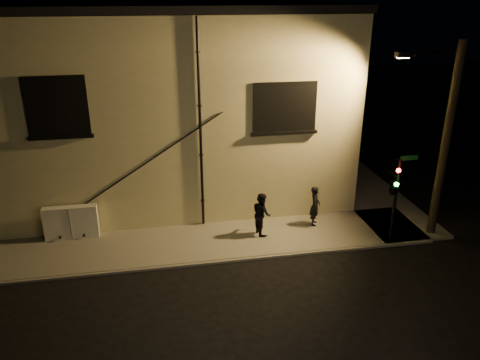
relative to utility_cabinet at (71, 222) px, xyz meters
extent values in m
plane|color=black|center=(7.06, -2.70, -0.80)|extent=(90.00, 90.00, 0.00)
cube|color=slate|center=(4.06, -1.20, -0.74)|extent=(20.00, 3.00, 0.12)
cube|color=slate|center=(13.56, 5.30, -0.74)|extent=(3.00, 16.00, 0.12)
cube|color=beige|center=(4.06, 6.30, 3.45)|extent=(16.00, 12.00, 8.50)
cube|color=black|center=(4.06, 6.30, 7.85)|extent=(16.20, 12.20, 0.30)
cube|color=black|center=(0.06, 0.28, 4.60)|extent=(2.20, 0.10, 2.20)
cube|color=#A5B28C|center=(0.06, 0.29, 4.60)|extent=(1.98, 0.05, 1.98)
cube|color=black|center=(8.66, 0.28, 4.20)|extent=(2.60, 0.10, 2.00)
cube|color=#A5B28C|center=(8.66, 0.29, 4.20)|extent=(2.38, 0.05, 1.78)
cylinder|color=black|center=(5.26, 0.22, 3.51)|extent=(0.11, 0.11, 8.30)
cylinder|color=black|center=(3.06, 0.25, 2.20)|extent=(5.96, 0.04, 3.75)
cylinder|color=black|center=(3.18, 0.25, 2.26)|extent=(5.96, 0.04, 3.75)
cube|color=white|center=(0.00, 0.00, 0.00)|extent=(2.07, 0.35, 1.36)
imported|color=black|center=(9.85, -0.63, 0.17)|extent=(0.60, 0.73, 1.71)
imported|color=black|center=(7.49, -0.99, 0.20)|extent=(0.80, 0.95, 1.75)
cylinder|color=black|center=(12.44, -2.37, 0.99)|extent=(0.12, 0.12, 3.33)
imported|color=black|center=(12.22, -2.49, 1.69)|extent=(0.45, 2.01, 0.81)
sphere|color=#FF140C|center=(12.24, -2.67, 2.35)|extent=(0.17, 0.17, 0.17)
sphere|color=#14FF3F|center=(12.24, -2.67, 1.80)|extent=(0.17, 0.17, 0.17)
cube|color=#0C4C1E|center=(12.79, -2.37, 2.70)|extent=(0.70, 0.03, 0.18)
cylinder|color=black|center=(14.34, -2.16, 3.07)|extent=(0.32, 0.32, 7.74)
cylinder|color=black|center=(13.54, -1.61, 6.40)|extent=(1.96, 1.07, 0.10)
cube|color=black|center=(12.74, -1.06, 6.30)|extent=(0.55, 0.28, 0.18)
cube|color=#FFC672|center=(12.74, -1.06, 6.20)|extent=(0.42, 0.20, 0.04)
camera|label=1|loc=(3.55, -17.41, 8.49)|focal=35.00mm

